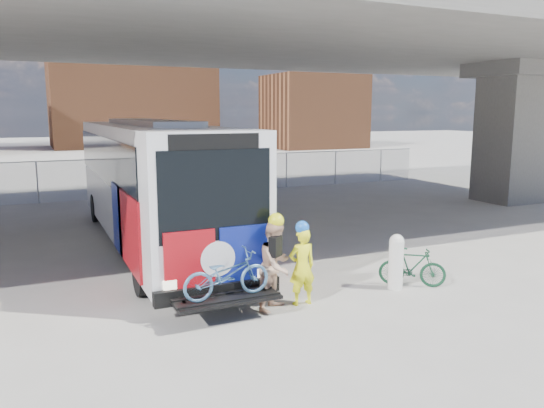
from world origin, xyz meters
TOP-DOWN VIEW (x-y plane):
  - ground at (0.00, 0.00)m, footprint 160.00×160.00m
  - bus at (-2.00, 2.63)m, footprint 2.67×12.90m
  - overpass at (0.00, 4.00)m, footprint 40.00×16.00m
  - chainlink_fence at (0.00, 12.00)m, footprint 30.00×0.06m
  - brick_buildings at (1.23, 48.23)m, footprint 54.00×22.00m
  - smokestack at (14.00, 55.00)m, footprint 2.20×2.20m
  - bollard at (2.07, -3.69)m, footprint 0.33×0.33m
  - cyclist_hivis at (-0.29, -3.69)m, footprint 0.58×0.38m
  - cyclist_tan at (-0.87, -3.70)m, footprint 1.10×1.06m
  - bike_parked at (2.53, -3.69)m, footprint 1.44×1.24m

SIDE VIEW (x-z plane):
  - ground at x=0.00m, z-range 0.00..0.00m
  - bike_parked at x=2.53m, z-range 0.00..0.89m
  - bollard at x=2.07m, z-range 0.04..1.29m
  - cyclist_hivis at x=-0.29m, z-range -0.03..1.72m
  - cyclist_tan at x=-0.87m, z-range -0.06..1.91m
  - chainlink_fence at x=0.00m, z-range -13.58..16.42m
  - bus at x=-2.00m, z-range 0.26..3.95m
  - brick_buildings at x=1.23m, z-range -0.58..11.42m
  - overpass at x=0.00m, z-range 2.57..10.52m
  - smokestack at x=14.00m, z-range 0.00..25.00m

